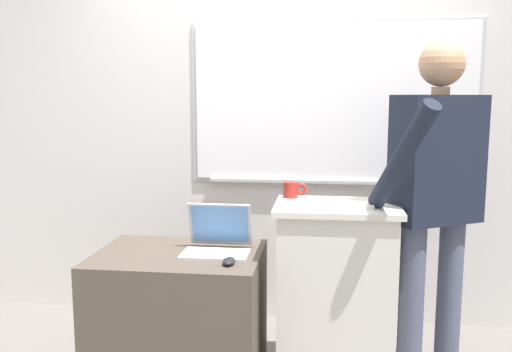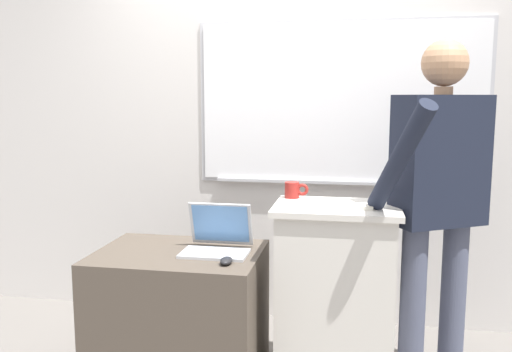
{
  "view_description": "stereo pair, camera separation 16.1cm",
  "coord_description": "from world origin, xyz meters",
  "px_view_note": "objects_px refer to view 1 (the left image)",
  "views": [
    {
      "loc": [
        0.3,
        -2.31,
        1.51
      ],
      "look_at": [
        -0.04,
        0.45,
        1.1
      ],
      "focal_mm": 38.0,
      "sensor_mm": 36.0,
      "label": 1
    },
    {
      "loc": [
        0.46,
        -2.28,
        1.51
      ],
      "look_at": [
        -0.04,
        0.45,
        1.1
      ],
      "focal_mm": 38.0,
      "sensor_mm": 36.0,
      "label": 2
    }
  ],
  "objects_px": {
    "laptop": "(218,238)",
    "coffee_mug": "(292,190)",
    "computer_mouse_by_laptop": "(229,261)",
    "side_desk": "(180,317)",
    "lectern_podium": "(335,294)",
    "wireless_keyboard": "(332,205)",
    "person_presenter": "(436,187)"
  },
  "relations": [
    {
      "from": "laptop",
      "to": "coffee_mug",
      "type": "xyz_separation_m",
      "value": [
        0.38,
        0.19,
        0.23
      ]
    },
    {
      "from": "computer_mouse_by_laptop",
      "to": "side_desk",
      "type": "bearing_deg",
      "value": 150.72
    },
    {
      "from": "lectern_podium",
      "to": "wireless_keyboard",
      "type": "relative_size",
      "value": 2.35
    },
    {
      "from": "lectern_podium",
      "to": "person_presenter",
      "type": "height_order",
      "value": "person_presenter"
    },
    {
      "from": "coffee_mug",
      "to": "person_presenter",
      "type": "bearing_deg",
      "value": -6.0
    },
    {
      "from": "person_presenter",
      "to": "wireless_keyboard",
      "type": "height_order",
      "value": "person_presenter"
    },
    {
      "from": "wireless_keyboard",
      "to": "computer_mouse_by_laptop",
      "type": "relative_size",
      "value": 4.12
    },
    {
      "from": "person_presenter",
      "to": "laptop",
      "type": "relative_size",
      "value": 5.2
    },
    {
      "from": "person_presenter",
      "to": "laptop",
      "type": "xyz_separation_m",
      "value": [
        -1.12,
        -0.11,
        -0.28
      ]
    },
    {
      "from": "coffee_mug",
      "to": "wireless_keyboard",
      "type": "bearing_deg",
      "value": -45.81
    },
    {
      "from": "lectern_podium",
      "to": "wireless_keyboard",
      "type": "xyz_separation_m",
      "value": [
        -0.03,
        -0.06,
        0.49
      ]
    },
    {
      "from": "wireless_keyboard",
      "to": "person_presenter",
      "type": "bearing_deg",
      "value": 14.78
    },
    {
      "from": "lectern_podium",
      "to": "coffee_mug",
      "type": "height_order",
      "value": "coffee_mug"
    },
    {
      "from": "person_presenter",
      "to": "coffee_mug",
      "type": "height_order",
      "value": "person_presenter"
    },
    {
      "from": "wireless_keyboard",
      "to": "coffee_mug",
      "type": "relative_size",
      "value": 3.18
    },
    {
      "from": "lectern_podium",
      "to": "computer_mouse_by_laptop",
      "type": "xyz_separation_m",
      "value": [
        -0.52,
        -0.25,
        0.23
      ]
    },
    {
      "from": "laptop",
      "to": "wireless_keyboard",
      "type": "bearing_deg",
      "value": -2.8
    },
    {
      "from": "lectern_podium",
      "to": "computer_mouse_by_laptop",
      "type": "height_order",
      "value": "lectern_podium"
    },
    {
      "from": "computer_mouse_by_laptop",
      "to": "coffee_mug",
      "type": "height_order",
      "value": "coffee_mug"
    },
    {
      "from": "lectern_podium",
      "to": "side_desk",
      "type": "xyz_separation_m",
      "value": [
        -0.82,
        -0.08,
        -0.13
      ]
    },
    {
      "from": "person_presenter",
      "to": "computer_mouse_by_laptop",
      "type": "height_order",
      "value": "person_presenter"
    },
    {
      "from": "lectern_podium",
      "to": "side_desk",
      "type": "bearing_deg",
      "value": -174.61
    },
    {
      "from": "side_desk",
      "to": "wireless_keyboard",
      "type": "distance_m",
      "value": 1.01
    },
    {
      "from": "lectern_podium",
      "to": "coffee_mug",
      "type": "distance_m",
      "value": 0.6
    },
    {
      "from": "computer_mouse_by_laptop",
      "to": "coffee_mug",
      "type": "distance_m",
      "value": 0.57
    },
    {
      "from": "side_desk",
      "to": "wireless_keyboard",
      "type": "height_order",
      "value": "wireless_keyboard"
    },
    {
      "from": "laptop",
      "to": "person_presenter",
      "type": "bearing_deg",
      "value": 5.69
    },
    {
      "from": "lectern_podium",
      "to": "coffee_mug",
      "type": "relative_size",
      "value": 7.46
    },
    {
      "from": "person_presenter",
      "to": "wireless_keyboard",
      "type": "bearing_deg",
      "value": 165.17
    },
    {
      "from": "lectern_podium",
      "to": "person_presenter",
      "type": "xyz_separation_m",
      "value": [
        0.5,
        0.08,
        0.57
      ]
    },
    {
      "from": "laptop",
      "to": "computer_mouse_by_laptop",
      "type": "distance_m",
      "value": 0.24
    },
    {
      "from": "lectern_podium",
      "to": "wireless_keyboard",
      "type": "distance_m",
      "value": 0.49
    }
  ]
}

